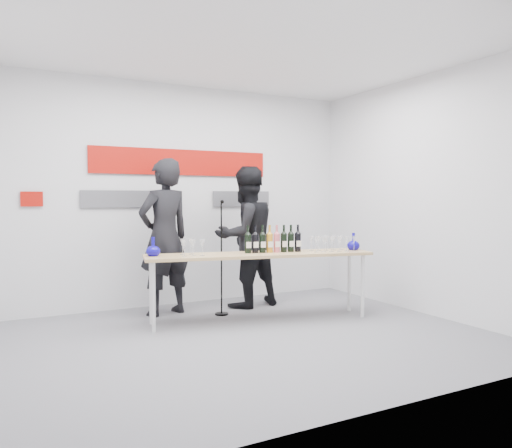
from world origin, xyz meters
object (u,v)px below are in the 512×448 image
at_px(presenter_right, 246,237).
at_px(presenter_left, 164,237).
at_px(tasting_table, 260,258).
at_px(mic_stand, 222,280).

bearing_deg(presenter_right, presenter_left, -12.44).
height_order(tasting_table, mic_stand, mic_stand).
height_order(presenter_left, mic_stand, presenter_left).
bearing_deg(presenter_right, mic_stand, 22.05).
bearing_deg(presenter_left, mic_stand, 134.07).
xyz_separation_m(tasting_table, mic_stand, (-0.28, 0.48, -0.31)).
xyz_separation_m(presenter_left, presenter_right, (1.11, -0.06, -0.03)).
xyz_separation_m(tasting_table, presenter_left, (-0.90, 0.84, 0.23)).
height_order(tasting_table, presenter_right, presenter_right).
height_order(tasting_table, presenter_left, presenter_left).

